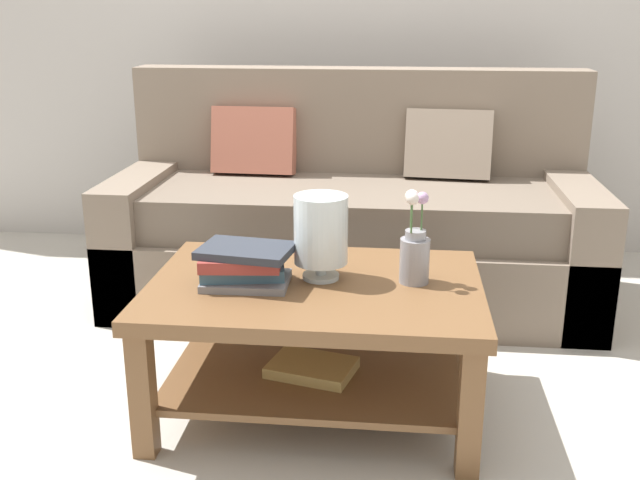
% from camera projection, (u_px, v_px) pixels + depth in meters
% --- Properties ---
extents(ground_plane, '(10.00, 10.00, 0.00)m').
position_uv_depth(ground_plane, '(317.00, 366.00, 2.90)').
color(ground_plane, '#B7B2A8').
extents(back_wall, '(6.40, 0.12, 2.70)m').
position_uv_depth(back_wall, '(351.00, 5.00, 4.06)').
color(back_wall, '#BCB7B2').
rests_on(back_wall, ground).
extents(couch, '(2.20, 0.90, 1.06)m').
position_uv_depth(couch, '(353.00, 222.00, 3.52)').
color(couch, '#7A6B5B').
rests_on(couch, ground).
extents(coffee_table, '(1.10, 0.78, 0.47)m').
position_uv_depth(coffee_table, '(315.00, 319.00, 2.49)').
color(coffee_table, brown).
rests_on(coffee_table, ground).
extents(book_stack_main, '(0.32, 0.24, 0.13)m').
position_uv_depth(book_stack_main, '(244.00, 265.00, 2.42)').
color(book_stack_main, slate).
rests_on(book_stack_main, coffee_table).
extents(glass_hurricane_vase, '(0.18, 0.18, 0.29)m').
position_uv_depth(glass_hurricane_vase, '(321.00, 231.00, 2.44)').
color(glass_hurricane_vase, silver).
rests_on(glass_hurricane_vase, coffee_table).
extents(flower_pitcher, '(0.10, 0.10, 0.31)m').
position_uv_depth(flower_pitcher, '(415.00, 251.00, 2.42)').
color(flower_pitcher, gray).
rests_on(flower_pitcher, coffee_table).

